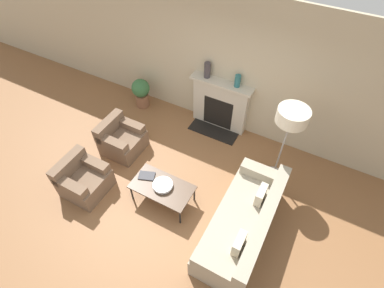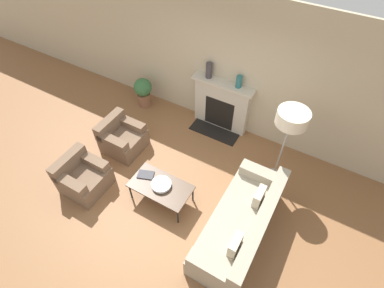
{
  "view_description": "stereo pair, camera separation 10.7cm",
  "coord_description": "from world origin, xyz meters",
  "px_view_note": "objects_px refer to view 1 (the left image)",
  "views": [
    {
      "loc": [
        1.62,
        -2.33,
        4.75
      ],
      "look_at": [
        -0.22,
        1.09,
        0.45
      ],
      "focal_mm": 28.0,
      "sensor_mm": 36.0,
      "label": 1
    },
    {
      "loc": [
        1.71,
        -2.28,
        4.75
      ],
      "look_at": [
        -0.22,
        1.09,
        0.45
      ],
      "focal_mm": 28.0,
      "sensor_mm": 36.0,
      "label": 2
    }
  ],
  "objects_px": {
    "armchair_near": "(83,179)",
    "fireplace": "(220,105)",
    "couch": "(244,223)",
    "potted_plant": "(141,92)",
    "armchair_far": "(121,139)",
    "bowl": "(163,185)",
    "mantel_vase_left": "(207,70)",
    "book": "(147,176)",
    "mantel_vase_center_left": "(238,81)",
    "floor_lamp": "(291,121)",
    "coffee_table": "(162,187)"
  },
  "relations": [
    {
      "from": "couch",
      "to": "armchair_far",
      "type": "height_order",
      "value": "couch"
    },
    {
      "from": "book",
      "to": "mantel_vase_center_left",
      "type": "distance_m",
      "value": 2.49
    },
    {
      "from": "fireplace",
      "to": "armchair_near",
      "type": "bearing_deg",
      "value": -117.81
    },
    {
      "from": "floor_lamp",
      "to": "mantel_vase_left",
      "type": "distance_m",
      "value": 2.05
    },
    {
      "from": "armchair_far",
      "to": "potted_plant",
      "type": "xyz_separation_m",
      "value": [
        -0.43,
        1.36,
        0.13
      ]
    },
    {
      "from": "armchair_far",
      "to": "mantel_vase_left",
      "type": "relative_size",
      "value": 2.33
    },
    {
      "from": "armchair_near",
      "to": "potted_plant",
      "type": "bearing_deg",
      "value": 9.87
    },
    {
      "from": "mantel_vase_left",
      "to": "floor_lamp",
      "type": "bearing_deg",
      "value": -22.92
    },
    {
      "from": "couch",
      "to": "mantel_vase_left",
      "type": "relative_size",
      "value": 6.38
    },
    {
      "from": "armchair_far",
      "to": "coffee_table",
      "type": "bearing_deg",
      "value": -114.97
    },
    {
      "from": "couch",
      "to": "floor_lamp",
      "type": "xyz_separation_m",
      "value": [
        0.09,
        1.4,
        1.15
      ]
    },
    {
      "from": "book",
      "to": "mantel_vase_left",
      "type": "distance_m",
      "value": 2.4
    },
    {
      "from": "couch",
      "to": "potted_plant",
      "type": "distance_m",
      "value": 3.86
    },
    {
      "from": "fireplace",
      "to": "bowl",
      "type": "relative_size",
      "value": 3.79
    },
    {
      "from": "bowl",
      "to": "armchair_far",
      "type": "bearing_deg",
      "value": 155.4
    },
    {
      "from": "fireplace",
      "to": "armchair_near",
      "type": "distance_m",
      "value": 3.13
    },
    {
      "from": "book",
      "to": "mantel_vase_center_left",
      "type": "xyz_separation_m",
      "value": [
        0.71,
        2.23,
        0.86
      ]
    },
    {
      "from": "coffee_table",
      "to": "book",
      "type": "bearing_deg",
      "value": 170.72
    },
    {
      "from": "armchair_near",
      "to": "book",
      "type": "xyz_separation_m",
      "value": [
        1.05,
        0.54,
        0.15
      ]
    },
    {
      "from": "coffee_table",
      "to": "book",
      "type": "height_order",
      "value": "book"
    },
    {
      "from": "armchair_near",
      "to": "book",
      "type": "bearing_deg",
      "value": -62.96
    },
    {
      "from": "fireplace",
      "to": "mantel_vase_left",
      "type": "distance_m",
      "value": 0.83
    },
    {
      "from": "couch",
      "to": "armchair_near",
      "type": "bearing_deg",
      "value": -79.02
    },
    {
      "from": "coffee_table",
      "to": "book",
      "type": "distance_m",
      "value": 0.36
    },
    {
      "from": "floor_lamp",
      "to": "mantel_vase_left",
      "type": "xyz_separation_m",
      "value": [
        -1.89,
        0.8,
        -0.13
      ]
    },
    {
      "from": "mantel_vase_left",
      "to": "couch",
      "type": "bearing_deg",
      "value": -50.72
    },
    {
      "from": "fireplace",
      "to": "mantel_vase_center_left",
      "type": "height_order",
      "value": "mantel_vase_center_left"
    },
    {
      "from": "floor_lamp",
      "to": "potted_plant",
      "type": "xyz_separation_m",
      "value": [
        -3.43,
        0.52,
        -1.05
      ]
    },
    {
      "from": "floor_lamp",
      "to": "mantel_vase_left",
      "type": "height_order",
      "value": "floor_lamp"
    },
    {
      "from": "armchair_near",
      "to": "book",
      "type": "relative_size",
      "value": 2.28
    },
    {
      "from": "armchair_near",
      "to": "mantel_vase_left",
      "type": "height_order",
      "value": "mantel_vase_left"
    },
    {
      "from": "armchair_near",
      "to": "fireplace",
      "type": "bearing_deg",
      "value": -27.81
    },
    {
      "from": "bowl",
      "to": "book",
      "type": "relative_size",
      "value": 1.05
    },
    {
      "from": "mantel_vase_left",
      "to": "mantel_vase_center_left",
      "type": "relative_size",
      "value": 1.3
    },
    {
      "from": "floor_lamp",
      "to": "mantel_vase_left",
      "type": "bearing_deg",
      "value": 157.08
    },
    {
      "from": "mantel_vase_left",
      "to": "mantel_vase_center_left",
      "type": "height_order",
      "value": "mantel_vase_left"
    },
    {
      "from": "armchair_near",
      "to": "floor_lamp",
      "type": "distance_m",
      "value": 3.78
    },
    {
      "from": "fireplace",
      "to": "mantel_vase_left",
      "type": "relative_size",
      "value": 4.06
    },
    {
      "from": "coffee_table",
      "to": "floor_lamp",
      "type": "distance_m",
      "value": 2.43
    },
    {
      "from": "couch",
      "to": "coffee_table",
      "type": "distance_m",
      "value": 1.51
    },
    {
      "from": "mantel_vase_center_left",
      "to": "coffee_table",
      "type": "bearing_deg",
      "value": -98.82
    },
    {
      "from": "armchair_near",
      "to": "bowl",
      "type": "height_order",
      "value": "armchair_near"
    },
    {
      "from": "fireplace",
      "to": "mantel_vase_left",
      "type": "xyz_separation_m",
      "value": [
        -0.34,
        0.01,
        0.76
      ]
    },
    {
      "from": "armchair_far",
      "to": "book",
      "type": "height_order",
      "value": "armchair_far"
    },
    {
      "from": "coffee_table",
      "to": "floor_lamp",
      "type": "relative_size",
      "value": 0.64
    },
    {
      "from": "bowl",
      "to": "book",
      "type": "height_order",
      "value": "bowl"
    },
    {
      "from": "mantel_vase_left",
      "to": "mantel_vase_center_left",
      "type": "xyz_separation_m",
      "value": [
        0.65,
        -0.0,
        -0.04
      ]
    },
    {
      "from": "armchair_near",
      "to": "mantel_vase_center_left",
      "type": "distance_m",
      "value": 3.43
    },
    {
      "from": "potted_plant",
      "to": "fireplace",
      "type": "bearing_deg",
      "value": 7.83
    },
    {
      "from": "armchair_far",
      "to": "bowl",
      "type": "relative_size",
      "value": 2.17
    }
  ]
}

